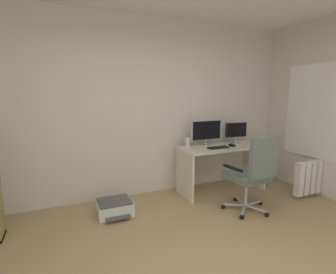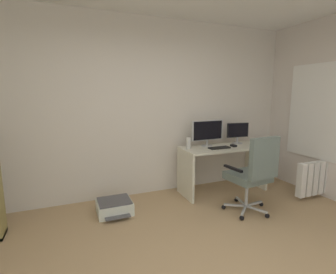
{
  "view_description": "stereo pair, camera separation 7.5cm",
  "coord_description": "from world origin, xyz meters",
  "px_view_note": "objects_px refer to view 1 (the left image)",
  "views": [
    {
      "loc": [
        -1.05,
        -1.51,
        1.59
      ],
      "look_at": [
        0.26,
        1.52,
        1.02
      ],
      "focal_mm": 27.01,
      "sensor_mm": 36.0,
      "label": 1
    },
    {
      "loc": [
        -0.99,
        -1.54,
        1.59
      ],
      "look_at": [
        0.26,
        1.52,
        1.02
      ],
      "focal_mm": 27.01,
      "sensor_mm": 36.0,
      "label": 2
    }
  ],
  "objects_px": {
    "monitor_secondary": "(236,131)",
    "desktop_speaker": "(188,143)",
    "monitor_main": "(206,131)",
    "keyboard": "(218,148)",
    "desk": "(222,158)",
    "radiator": "(317,176)",
    "printer": "(114,207)",
    "computer_mouse": "(232,145)",
    "office_chair": "(253,171)"
  },
  "relations": [
    {
      "from": "desk",
      "to": "keyboard",
      "type": "distance_m",
      "value": 0.27
    },
    {
      "from": "monitor_main",
      "to": "computer_mouse",
      "type": "distance_m",
      "value": 0.48
    },
    {
      "from": "monitor_main",
      "to": "desktop_speaker",
      "type": "relative_size",
      "value": 3.34
    },
    {
      "from": "desktop_speaker",
      "to": "printer",
      "type": "relative_size",
      "value": 0.36
    },
    {
      "from": "desk",
      "to": "computer_mouse",
      "type": "relative_size",
      "value": 14.03
    },
    {
      "from": "desk",
      "to": "monitor_secondary",
      "type": "bearing_deg",
      "value": 19.95
    },
    {
      "from": "keyboard",
      "to": "computer_mouse",
      "type": "xyz_separation_m",
      "value": [
        0.28,
        0.03,
        0.01
      ]
    },
    {
      "from": "desktop_speaker",
      "to": "office_chair",
      "type": "height_order",
      "value": "office_chair"
    },
    {
      "from": "printer",
      "to": "radiator",
      "type": "xyz_separation_m",
      "value": [
        3.04,
        -0.65,
        0.23
      ]
    },
    {
      "from": "keyboard",
      "to": "desktop_speaker",
      "type": "height_order",
      "value": "desktop_speaker"
    },
    {
      "from": "computer_mouse",
      "to": "office_chair",
      "type": "bearing_deg",
      "value": -111.66
    },
    {
      "from": "desk",
      "to": "keyboard",
      "type": "height_order",
      "value": "keyboard"
    },
    {
      "from": "monitor_main",
      "to": "office_chair",
      "type": "height_order",
      "value": "monitor_main"
    },
    {
      "from": "keyboard",
      "to": "printer",
      "type": "xyz_separation_m",
      "value": [
        -1.66,
        -0.03,
        -0.67
      ]
    },
    {
      "from": "desk",
      "to": "keyboard",
      "type": "bearing_deg",
      "value": -146.9
    },
    {
      "from": "keyboard",
      "to": "radiator",
      "type": "distance_m",
      "value": 1.6
    },
    {
      "from": "keyboard",
      "to": "office_chair",
      "type": "bearing_deg",
      "value": -88.57
    },
    {
      "from": "desktop_speaker",
      "to": "office_chair",
      "type": "distance_m",
      "value": 1.07
    },
    {
      "from": "monitor_main",
      "to": "monitor_secondary",
      "type": "bearing_deg",
      "value": 0.01
    },
    {
      "from": "desktop_speaker",
      "to": "radiator",
      "type": "xyz_separation_m",
      "value": [
        1.83,
        -0.86,
        -0.52
      ]
    },
    {
      "from": "desk",
      "to": "radiator",
      "type": "bearing_deg",
      "value": -32.15
    },
    {
      "from": "desk",
      "to": "monitor_main",
      "type": "bearing_deg",
      "value": 150.33
    },
    {
      "from": "office_chair",
      "to": "desk",
      "type": "bearing_deg",
      "value": 82.88
    },
    {
      "from": "monitor_main",
      "to": "radiator",
      "type": "relative_size",
      "value": 0.66
    },
    {
      "from": "keyboard",
      "to": "computer_mouse",
      "type": "height_order",
      "value": "computer_mouse"
    },
    {
      "from": "office_chair",
      "to": "printer",
      "type": "relative_size",
      "value": 2.26
    },
    {
      "from": "monitor_secondary",
      "to": "radiator",
      "type": "xyz_separation_m",
      "value": [
        0.87,
        -0.91,
        -0.64
      ]
    },
    {
      "from": "monitor_secondary",
      "to": "desktop_speaker",
      "type": "bearing_deg",
      "value": -177.15
    },
    {
      "from": "desk",
      "to": "printer",
      "type": "bearing_deg",
      "value": -175.95
    },
    {
      "from": "monitor_main",
      "to": "monitor_secondary",
      "type": "xyz_separation_m",
      "value": [
        0.6,
        0.0,
        -0.04
      ]
    },
    {
      "from": "desktop_speaker",
      "to": "office_chair",
      "type": "relative_size",
      "value": 0.16
    },
    {
      "from": "keyboard",
      "to": "radiator",
      "type": "bearing_deg",
      "value": -27.93
    },
    {
      "from": "computer_mouse",
      "to": "desktop_speaker",
      "type": "relative_size",
      "value": 0.59
    },
    {
      "from": "desk",
      "to": "desktop_speaker",
      "type": "bearing_deg",
      "value": 171.9
    },
    {
      "from": "monitor_main",
      "to": "monitor_secondary",
      "type": "relative_size",
      "value": 1.43
    },
    {
      "from": "desk",
      "to": "office_chair",
      "type": "xyz_separation_m",
      "value": [
        -0.1,
        -0.84,
        0.04
      ]
    },
    {
      "from": "desk",
      "to": "radiator",
      "type": "xyz_separation_m",
      "value": [
        1.23,
        -0.78,
        -0.23
      ]
    },
    {
      "from": "monitor_main",
      "to": "keyboard",
      "type": "distance_m",
      "value": 0.34
    },
    {
      "from": "keyboard",
      "to": "office_chair",
      "type": "height_order",
      "value": "office_chair"
    },
    {
      "from": "printer",
      "to": "radiator",
      "type": "bearing_deg",
      "value": -12.06
    },
    {
      "from": "desktop_speaker",
      "to": "radiator",
      "type": "distance_m",
      "value": 2.09
    },
    {
      "from": "monitor_main",
      "to": "monitor_secondary",
      "type": "distance_m",
      "value": 0.6
    },
    {
      "from": "printer",
      "to": "monitor_secondary",
      "type": "bearing_deg",
      "value": 6.84
    },
    {
      "from": "monitor_main",
      "to": "keyboard",
      "type": "height_order",
      "value": "monitor_main"
    },
    {
      "from": "computer_mouse",
      "to": "radiator",
      "type": "height_order",
      "value": "computer_mouse"
    },
    {
      "from": "computer_mouse",
      "to": "radiator",
      "type": "xyz_separation_m",
      "value": [
        1.09,
        -0.71,
        -0.45
      ]
    },
    {
      "from": "desk",
      "to": "office_chair",
      "type": "bearing_deg",
      "value": -97.12
    },
    {
      "from": "monitor_main",
      "to": "keyboard",
      "type": "xyz_separation_m",
      "value": [
        0.09,
        -0.23,
        -0.24
      ]
    },
    {
      "from": "monitor_main",
      "to": "computer_mouse",
      "type": "bearing_deg",
      "value": -28.26
    },
    {
      "from": "monitor_secondary",
      "to": "computer_mouse",
      "type": "xyz_separation_m",
      "value": [
        -0.22,
        -0.2,
        -0.19
      ]
    }
  ]
}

